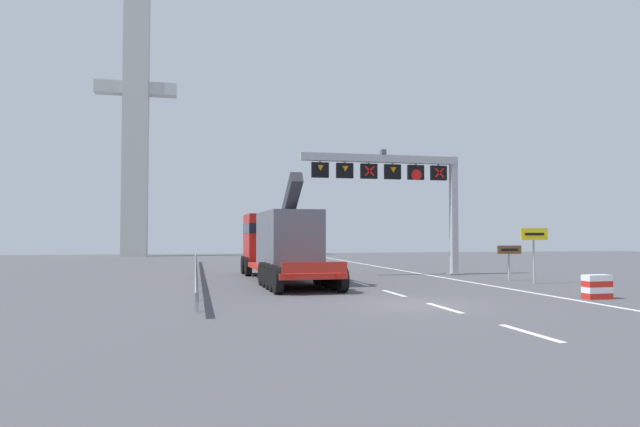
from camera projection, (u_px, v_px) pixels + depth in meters
ground at (415, 304)px, 19.44m from camera, size 112.00×112.00×0.00m
lane_markings at (311, 269)px, 39.54m from camera, size 0.20×55.57×0.01m
edge_line_right at (437, 277)px, 32.48m from camera, size 0.20×63.00×0.01m
overhead_lane_gantry at (400, 179)px, 33.64m from camera, size 9.94×0.90×7.45m
heavy_haul_truck_red at (279, 243)px, 30.31m from camera, size 3.36×14.12×5.30m
exit_sign_yellow at (534, 242)px, 27.74m from camera, size 1.45×0.15×2.73m
tourist_info_sign_brown at (509, 254)px, 29.64m from camera, size 1.38×0.15×1.84m
crash_barrier_striped at (597, 287)px, 21.11m from camera, size 1.01×0.51×0.90m
guardrail_left at (195, 266)px, 32.95m from camera, size 0.13×34.92×0.76m
bridge_pylon_distant at (136, 118)px, 64.71m from camera, size 9.00×2.00×30.97m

